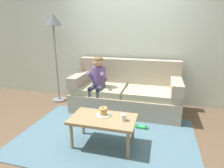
# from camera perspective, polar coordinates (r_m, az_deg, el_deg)

# --- Properties ---
(ground) EXTENTS (10.00, 10.00, 0.00)m
(ground) POSITION_cam_1_polar(r_m,az_deg,el_deg) (3.25, -0.39, -13.43)
(ground) COLOR brown
(wall_back) EXTENTS (8.00, 0.10, 2.80)m
(wall_back) POSITION_cam_1_polar(r_m,az_deg,el_deg) (4.18, 4.80, 13.45)
(wall_back) COLOR beige
(wall_back) RESTS_ON ground
(area_rug) EXTENTS (2.68, 1.82, 0.01)m
(area_rug) POSITION_cam_1_polar(r_m,az_deg,el_deg) (3.04, -1.68, -15.61)
(area_rug) COLOR #476675
(area_rug) RESTS_ON ground
(couch) EXTENTS (2.11, 0.90, 1.01)m
(couch) POSITION_cam_1_polar(r_m,az_deg,el_deg) (3.84, 4.21, -2.74)
(couch) COLOR tan
(couch) RESTS_ON ground
(coffee_table) EXTENTS (0.91, 0.52, 0.43)m
(coffee_table) POSITION_cam_1_polar(r_m,az_deg,el_deg) (2.66, -2.73, -11.18)
(coffee_table) COLOR #937551
(coffee_table) RESTS_ON ground
(person_child) EXTENTS (0.34, 0.58, 1.10)m
(person_child) POSITION_cam_1_polar(r_m,az_deg,el_deg) (3.68, -4.38, 1.52)
(person_child) COLOR #664C84
(person_child) RESTS_ON ground
(plate) EXTENTS (0.21, 0.21, 0.01)m
(plate) POSITION_cam_1_polar(r_m,az_deg,el_deg) (2.71, -2.53, -9.35)
(plate) COLOR white
(plate) RESTS_ON coffee_table
(donut) EXTENTS (0.17, 0.17, 0.04)m
(donut) POSITION_cam_1_polar(r_m,az_deg,el_deg) (2.70, -2.54, -8.87)
(donut) COLOR tan
(donut) RESTS_ON plate
(donut_second) EXTENTS (0.17, 0.17, 0.04)m
(donut_second) POSITION_cam_1_polar(r_m,az_deg,el_deg) (2.68, -2.55, -8.17)
(donut_second) COLOR tan
(donut_second) RESTS_ON donut
(donut_third) EXTENTS (0.16, 0.16, 0.04)m
(donut_third) POSITION_cam_1_polar(r_m,az_deg,el_deg) (2.67, -2.56, -7.47)
(donut_third) COLOR tan
(donut_third) RESTS_ON donut_second
(mug) EXTENTS (0.08, 0.08, 0.09)m
(mug) POSITION_cam_1_polar(r_m,az_deg,el_deg) (2.56, 3.50, -10.06)
(mug) COLOR silver
(mug) RESTS_ON coffee_table
(toy_controller) EXTENTS (0.23, 0.09, 0.05)m
(toy_controller) POSITION_cam_1_polar(r_m,az_deg,el_deg) (3.28, 8.96, -12.85)
(toy_controller) COLOR #339E56
(toy_controller) RESTS_ON ground
(floor_lamp) EXTENTS (0.37, 0.37, 1.94)m
(floor_lamp) POSITION_cam_1_polar(r_m,az_deg,el_deg) (4.31, -17.38, 15.99)
(floor_lamp) COLOR slate
(floor_lamp) RESTS_ON ground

